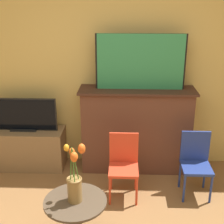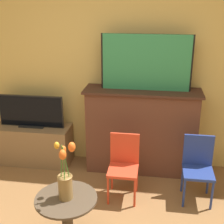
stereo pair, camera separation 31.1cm
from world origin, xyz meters
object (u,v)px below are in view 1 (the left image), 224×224
chair_red (124,162)px  chair_blue (196,160)px  painting (140,62)px  tv_monitor (23,115)px  vase_tulips (75,181)px

chair_red → chair_blue: size_ratio=1.00×
painting → tv_monitor: (-1.42, -0.02, -0.66)m
painting → chair_red: bearing=-106.7°
chair_blue → vase_tulips: bearing=-143.0°
painting → tv_monitor: size_ratio=1.23×
painting → chair_blue: 1.25m
chair_blue → chair_red: bearing=-174.8°
chair_red → vase_tulips: size_ratio=1.35×
tv_monitor → chair_blue: tv_monitor is taller
tv_monitor → vase_tulips: size_ratio=1.62×
painting → vase_tulips: painting is taller
painting → chair_red: (-0.18, -0.59, -0.97)m
chair_red → chair_blue: same height
painting → chair_blue: painting is taller
chair_blue → tv_monitor: bearing=166.2°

